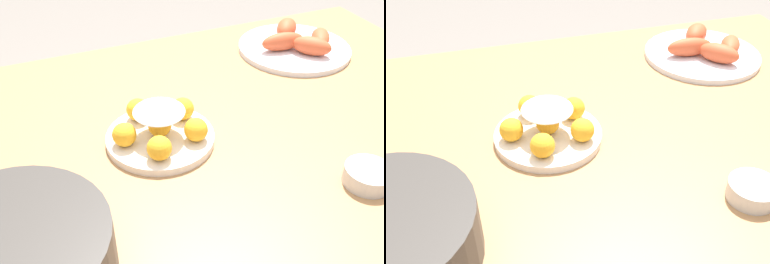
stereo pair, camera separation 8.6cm
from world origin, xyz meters
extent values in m
cylinder|color=#A87547|center=(-0.65, -0.50, 0.36)|extent=(0.06, 0.06, 0.72)
cube|color=#A87547|center=(0.00, 0.00, 0.74)|extent=(1.40, 1.10, 0.03)
cylinder|color=silver|center=(0.10, -0.09, 0.76)|extent=(0.22, 0.22, 0.02)
sphere|color=#F4A823|center=(0.17, -0.09, 0.79)|extent=(0.05, 0.05, 0.05)
sphere|color=#F4A823|center=(0.12, -0.03, 0.79)|extent=(0.05, 0.05, 0.05)
sphere|color=#F4A823|center=(0.04, -0.05, 0.79)|extent=(0.05, 0.05, 0.05)
sphere|color=#F4A823|center=(0.03, -0.13, 0.79)|extent=(0.05, 0.05, 0.05)
sphere|color=#F4A823|center=(0.12, -0.16, 0.79)|extent=(0.05, 0.05, 0.05)
ellipsoid|color=white|center=(0.10, -0.09, 0.83)|extent=(0.10, 0.10, 0.02)
sphere|color=#F4A823|center=(0.10, -0.09, 0.79)|extent=(0.05, 0.05, 0.05)
cylinder|color=#3D3833|center=(0.39, 0.13, 0.80)|extent=(0.28, 0.28, 0.09)
cylinder|color=brown|center=(0.39, 0.13, 0.84)|extent=(0.23, 0.23, 0.01)
cylinder|color=beige|center=(-0.20, 0.17, 0.77)|extent=(0.09, 0.09, 0.03)
cylinder|color=olive|center=(-0.20, 0.17, 0.78)|extent=(0.07, 0.07, 0.01)
cylinder|color=silver|center=(-0.37, -0.33, 0.76)|extent=(0.30, 0.30, 0.01)
ellipsoid|color=#D1512D|center=(-0.33, -0.32, 0.79)|extent=(0.12, 0.05, 0.05)
ellipsoid|color=#D1512D|center=(-0.39, -0.27, 0.79)|extent=(0.10, 0.11, 0.05)
ellipsoid|color=#D1512D|center=(-0.45, -0.32, 0.79)|extent=(0.09, 0.10, 0.04)
ellipsoid|color=#D1512D|center=(-0.39, -0.39, 0.79)|extent=(0.10, 0.10, 0.05)
camera|label=1|loc=(0.32, 0.59, 1.30)|focal=42.00mm
camera|label=2|loc=(0.24, 0.61, 1.30)|focal=42.00mm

